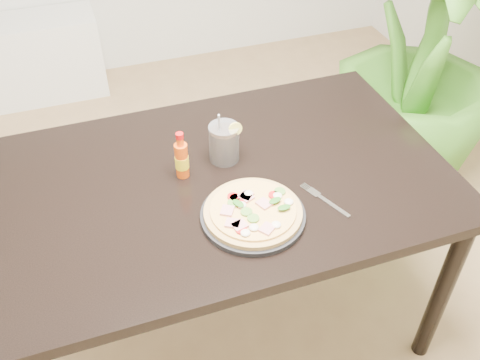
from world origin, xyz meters
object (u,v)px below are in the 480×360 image
object	(u,v)px
hot_sauce_bottle	(182,159)
dining_table	(228,195)
plate	(253,216)
cola_cup	(224,144)
pizza	(253,211)
houseplant	(423,55)
fork	(323,199)

from	to	relation	value
hot_sauce_bottle	dining_table	bearing A→B (deg)	-19.89
plate	cola_cup	xyz separation A→B (m)	(0.01, 0.29, 0.05)
pizza	hot_sauce_bottle	size ratio (longest dim) A/B	1.75
pizza	hot_sauce_bottle	bearing A→B (deg)	119.64
dining_table	cola_cup	world-z (taller)	cola_cup
plate	hot_sauce_bottle	xyz separation A→B (m)	(-0.14, 0.25, 0.06)
pizza	houseplant	xyz separation A→B (m)	(1.10, 0.77, -0.09)
hot_sauce_bottle	houseplant	bearing A→B (deg)	22.67
plate	houseplant	size ratio (longest dim) A/B	0.22
dining_table	fork	xyz separation A→B (m)	(0.24, -0.20, 0.09)
dining_table	hot_sauce_bottle	bearing A→B (deg)	160.11
cola_cup	houseplant	size ratio (longest dim) A/B	0.14
dining_table	plate	bearing A→B (deg)	-86.97
hot_sauce_bottle	fork	bearing A→B (deg)	-34.08
dining_table	fork	distance (m)	0.32
pizza	hot_sauce_bottle	world-z (taller)	hot_sauce_bottle
houseplant	pizza	bearing A→B (deg)	-145.05
dining_table	hot_sauce_bottle	distance (m)	0.20
cola_cup	dining_table	bearing A→B (deg)	-101.55
pizza	fork	size ratio (longest dim) A/B	1.58
fork	houseplant	bearing A→B (deg)	18.86
hot_sauce_bottle	houseplant	xyz separation A→B (m)	(1.25, 0.52, -0.13)
dining_table	pizza	xyz separation A→B (m)	(0.01, -0.20, 0.11)
cola_cup	hot_sauce_bottle	bearing A→B (deg)	-166.14
pizza	hot_sauce_bottle	distance (m)	0.29
cola_cup	fork	world-z (taller)	cola_cup
pizza	cola_cup	bearing A→B (deg)	88.65
houseplant	plate	bearing A→B (deg)	-145.07
fork	houseplant	xyz separation A→B (m)	(0.88, 0.77, -0.07)
hot_sauce_bottle	cola_cup	size ratio (longest dim) A/B	0.87
dining_table	fork	bearing A→B (deg)	-40.44
hot_sauce_bottle	fork	size ratio (longest dim) A/B	0.90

